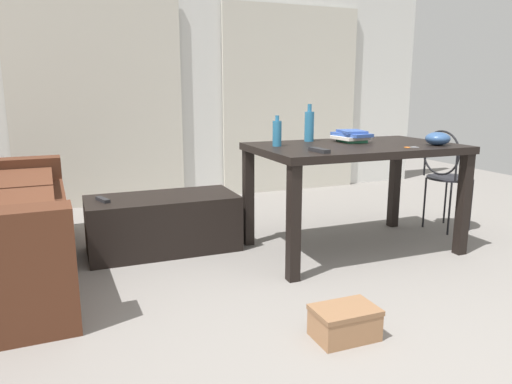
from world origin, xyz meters
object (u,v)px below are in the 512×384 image
(book_stack, at_px, (351,136))
(tv_remote_on_table, at_px, (319,150))
(tv_remote_primary, at_px, (103,200))
(scissors, at_px, (410,147))
(bottle_far, at_px, (309,126))
(coffee_table, at_px, (163,223))
(shoebox, at_px, (345,322))
(bowl, at_px, (438,139))
(bottle_near, at_px, (277,133))
(wire_chair, at_px, (445,169))
(craft_table, at_px, (354,158))

(book_stack, distance_m, tv_remote_on_table, 0.66)
(book_stack, bearing_deg, tv_remote_primary, 169.03)
(tv_remote_on_table, xyz_separation_m, scissors, (0.67, -0.02, -0.01))
(bottle_far, distance_m, tv_remote_primary, 1.56)
(coffee_table, xyz_separation_m, shoebox, (0.54, -1.58, -0.12))
(bowl, xyz_separation_m, tv_remote_on_table, (-0.94, -0.02, -0.03))
(coffee_table, height_order, bottle_near, bottle_near)
(bottle_near, bearing_deg, wire_chair, 0.84)
(bottle_far, height_order, bowl, bottle_far)
(bottle_near, height_order, tv_remote_primary, bottle_near)
(bottle_far, relative_size, tv_remote_on_table, 1.58)
(bottle_near, xyz_separation_m, book_stack, (0.62, 0.04, -0.05))
(tv_remote_primary, xyz_separation_m, shoebox, (0.94, -1.58, -0.33))
(coffee_table, bearing_deg, book_stack, -14.27)
(craft_table, height_order, book_stack, book_stack)
(coffee_table, relative_size, bottle_far, 3.87)
(bottle_far, bearing_deg, bottle_near, -150.95)
(coffee_table, height_order, wire_chair, wire_chair)
(coffee_table, height_order, book_stack, book_stack)
(book_stack, xyz_separation_m, tv_remote_on_table, (-0.50, -0.42, -0.03))
(wire_chair, bearing_deg, bowl, -139.96)
(wire_chair, bearing_deg, book_stack, 178.98)
(wire_chair, height_order, scissors, wire_chair)
(craft_table, xyz_separation_m, scissors, (0.23, -0.29, 0.10))
(coffee_table, xyz_separation_m, tv_remote_on_table, (0.84, -0.76, 0.58))
(shoebox, bearing_deg, wire_chair, 35.82)
(bowl, bearing_deg, scissors, -170.54)
(craft_table, bearing_deg, tv_remote_on_table, -148.25)
(bottle_far, bearing_deg, tv_remote_on_table, -112.13)
(shoebox, bearing_deg, bottle_near, 81.14)
(tv_remote_on_table, distance_m, tv_remote_primary, 1.50)
(book_stack, bearing_deg, craft_table, -113.35)
(coffee_table, xyz_separation_m, bottle_near, (0.73, -0.38, 0.66))
(tv_remote_primary, bearing_deg, tv_remote_on_table, -49.99)
(coffee_table, relative_size, wire_chair, 1.27)
(coffee_table, bearing_deg, bottle_near, -27.57)
(craft_table, distance_m, scissors, 0.39)
(bottle_near, distance_m, scissors, 0.89)
(wire_chair, xyz_separation_m, tv_remote_primary, (-2.64, 0.35, -0.10))
(tv_remote_on_table, bearing_deg, shoebox, -114.69)
(bottle_far, distance_m, bowl, 0.90)
(craft_table, xyz_separation_m, bowl, (0.51, -0.25, 0.14))
(wire_chair, height_order, tv_remote_primary, wire_chair)
(coffee_table, bearing_deg, scissors, -27.45)
(bowl, bearing_deg, coffee_table, 157.48)
(bowl, height_order, shoebox, bowl)
(bottle_far, xyz_separation_m, shoebox, (-0.54, -1.40, -0.81))
(wire_chair, xyz_separation_m, bottle_far, (-1.16, 0.17, 0.37))
(bowl, height_order, tv_remote_on_table, bowl)
(craft_table, distance_m, bottle_far, 0.42)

